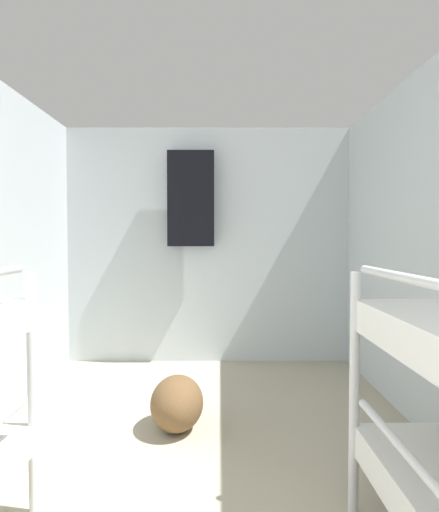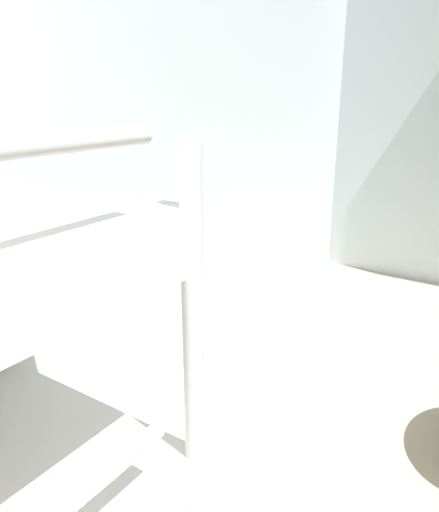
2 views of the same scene
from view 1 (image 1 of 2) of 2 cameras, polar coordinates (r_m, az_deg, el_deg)
The scene contains 3 objects.
wall_back at distance 4.49m, azimuth -1.21°, elevation 1.34°, with size 2.87×0.06×2.29m.
duffel_bag at distance 3.06m, azimuth -5.10°, elevation -17.82°, with size 0.34×0.49×0.34m.
hanging_coat at distance 4.36m, azimuth -3.35°, elevation 7.15°, with size 0.44×0.12×0.90m.
Camera 1 is at (0.11, 0.42, 1.22)m, focal length 32.00 mm.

